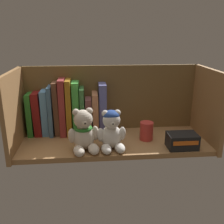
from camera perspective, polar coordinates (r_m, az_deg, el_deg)
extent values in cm
cube|color=#9E7042|center=(107.14, 0.46, -6.88)|extent=(75.62, 27.00, 2.00)
cube|color=brown|center=(115.33, -0.21, 2.69)|extent=(78.02, 1.20, 31.24)
cube|color=#9E7042|center=(105.48, -20.88, 0.00)|extent=(1.60, 29.40, 31.24)
cube|color=#9E7042|center=(112.28, 20.50, 1.09)|extent=(1.60, 29.40, 31.24)
cube|color=#2A7B29|center=(116.05, -17.64, -0.35)|extent=(2.26, 10.63, 18.46)
cube|color=maroon|center=(115.36, -16.19, -0.22)|extent=(3.50, 10.37, 18.93)
cube|color=#5A96CD|center=(114.65, -14.60, 0.01)|extent=(2.73, 9.59, 19.62)
cube|color=#42698E|center=(113.96, -13.36, 0.50)|extent=(1.67, 12.31, 21.54)
cube|color=brown|center=(113.42, -12.24, 0.91)|extent=(2.49, 9.41, 23.13)
cube|color=maroon|center=(112.91, -10.88, 1.28)|extent=(2.59, 12.71, 24.45)
cube|color=#A06A18|center=(112.70, -9.49, 1.26)|extent=(2.12, 13.82, 24.21)
cube|color=green|center=(112.66, -8.02, 1.04)|extent=(2.85, 10.29, 23.10)
cube|color=#30632F|center=(112.91, -6.61, 0.49)|extent=(1.85, 13.26, 20.67)
cube|color=#925353|center=(113.62, -5.23, -0.66)|extent=(2.68, 9.78, 15.77)
cube|color=#B06E49|center=(113.23, -3.76, 0.01)|extent=(2.74, 14.59, 18.40)
cube|color=#575995|center=(112.76, -2.16, 0.99)|extent=(3.13, 11.89, 22.22)
ellipsoid|color=beige|center=(98.20, -6.38, -5.57)|extent=(8.50, 7.80, 10.00)
sphere|color=beige|center=(95.05, -6.48, -1.61)|extent=(7.11, 7.11, 7.11)
sphere|color=beige|center=(94.25, -8.08, -0.07)|extent=(2.67, 2.67, 2.67)
sphere|color=beige|center=(95.07, -5.12, 0.20)|extent=(2.67, 2.67, 2.67)
sphere|color=beige|center=(92.86, -6.18, -2.36)|extent=(2.67, 2.67, 2.67)
sphere|color=black|center=(91.98, -6.07, -2.51)|extent=(0.93, 0.93, 0.93)
ellipsoid|color=beige|center=(94.90, -7.42, -8.63)|extent=(5.27, 7.34, 3.56)
ellipsoid|color=beige|center=(95.80, -4.15, -8.25)|extent=(5.27, 7.34, 3.56)
ellipsoid|color=beige|center=(96.64, -8.98, -5.28)|extent=(3.42, 3.42, 5.78)
ellipsoid|color=beige|center=(98.08, -3.76, -4.72)|extent=(3.42, 3.42, 5.78)
torus|color=#2D7F2B|center=(96.83, -6.46, -3.61)|extent=(6.83, 6.83, 1.28)
ellipsoid|color=white|center=(98.88, -0.16, -5.48)|extent=(7.95, 7.30, 9.36)
sphere|color=white|center=(95.91, -0.12, -1.81)|extent=(6.65, 6.65, 6.65)
sphere|color=white|center=(95.17, -1.55, -0.33)|extent=(2.50, 2.50, 2.50)
sphere|color=white|center=(95.89, 1.21, -0.18)|extent=(2.50, 2.50, 2.50)
sphere|color=white|center=(93.86, 0.11, -2.52)|extent=(2.50, 2.50, 2.50)
sphere|color=black|center=(93.03, 0.20, -2.67)|extent=(0.87, 0.87, 0.87)
ellipsoid|color=white|center=(95.80, -1.26, -8.28)|extent=(4.20, 6.50, 3.33)
ellipsoid|color=white|center=(96.58, 1.79, -8.05)|extent=(4.20, 6.50, 3.33)
ellipsoid|color=white|center=(97.45, -2.57, -5.11)|extent=(2.90, 2.90, 5.41)
ellipsoid|color=white|center=(98.71, 2.30, -4.80)|extent=(2.90, 2.90, 5.41)
ellipsoid|color=navy|center=(95.74, -0.17, -0.69)|extent=(6.32, 6.32, 3.66)
cylinder|color=#C63833|center=(107.63, 7.67, -4.14)|extent=(5.49, 5.49, 7.63)
cube|color=black|center=(103.10, 15.40, -6.21)|extent=(11.41, 7.67, 5.85)
cube|color=orange|center=(99.49, 16.20, -6.73)|extent=(9.70, 0.16, 1.64)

